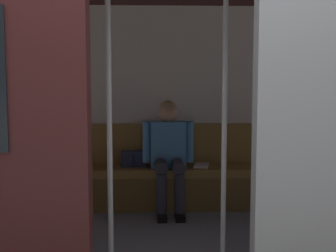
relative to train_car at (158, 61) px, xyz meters
name	(u,v)px	position (x,y,z in m)	size (l,w,h in m)	color
train_car	(158,61)	(0.00, 0.00, 0.00)	(6.40, 2.78, 2.35)	silver
bench_seat	(162,177)	(-0.06, -1.06, -1.20)	(2.93, 0.44, 0.46)	olive
person_seated	(169,148)	(-0.12, -1.01, -0.87)	(0.55, 0.68, 1.19)	#4C8CC6
handbag	(133,159)	(0.26, -1.13, -1.01)	(0.26, 0.15, 0.17)	#262D4C
book	(201,165)	(-0.49, -1.08, -1.08)	(0.15, 0.22, 0.03)	silver
grab_pole_door	(109,123)	(0.34, 0.71, -0.44)	(0.04, 0.04, 2.21)	silver
grab_pole_far	(224,121)	(-0.45, 0.61, -0.44)	(0.04, 0.04, 2.21)	silver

